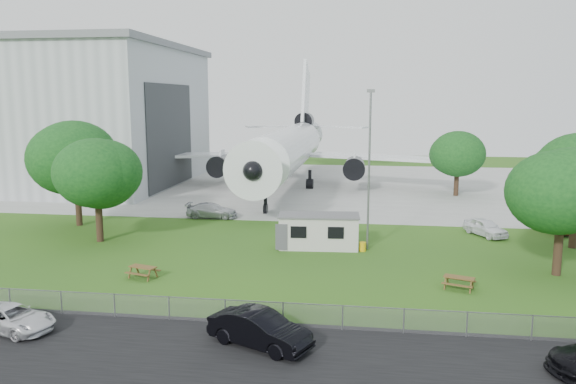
# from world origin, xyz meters

# --- Properties ---
(ground) EXTENTS (160.00, 160.00, 0.00)m
(ground) POSITION_xyz_m (0.00, 0.00, 0.00)
(ground) COLOR #3C701C
(asphalt_strip) EXTENTS (120.00, 8.00, 0.02)m
(asphalt_strip) POSITION_xyz_m (0.00, -13.00, 0.01)
(asphalt_strip) COLOR black
(asphalt_strip) RESTS_ON ground
(concrete_apron) EXTENTS (120.00, 46.00, 0.03)m
(concrete_apron) POSITION_xyz_m (0.00, 38.00, 0.01)
(concrete_apron) COLOR #B7B7B2
(concrete_apron) RESTS_ON ground
(hangar) EXTENTS (43.00, 31.00, 18.55)m
(hangar) POSITION_xyz_m (-37.97, 36.00, 9.41)
(hangar) COLOR #B2B7BC
(hangar) RESTS_ON ground
(airliner) EXTENTS (46.36, 47.73, 17.69)m
(airliner) POSITION_xyz_m (-2.00, 35.86, 5.27)
(airliner) COLOR white
(airliner) RESTS_ON ground
(site_cabin) EXTENTS (6.83, 3.10, 2.62)m
(site_cabin) POSITION_xyz_m (4.47, 6.08, 1.31)
(site_cabin) COLOR beige
(site_cabin) RESTS_ON ground
(picnic_west) EXTENTS (2.15, 1.95, 0.76)m
(picnic_west) POSITION_xyz_m (-6.13, -2.97, 0.00)
(picnic_west) COLOR brown
(picnic_west) RESTS_ON ground
(picnic_east) EXTENTS (2.20, 2.02, 0.76)m
(picnic_east) POSITION_xyz_m (13.73, -2.34, 0.00)
(picnic_east) COLOR brown
(picnic_east) RESTS_ON ground
(fence) EXTENTS (58.00, 0.04, 1.30)m
(fence) POSITION_xyz_m (0.00, -9.50, 0.00)
(fence) COLOR gray
(fence) RESTS_ON ground
(lamp_mast) EXTENTS (0.16, 0.16, 12.00)m
(lamp_mast) POSITION_xyz_m (8.20, 6.20, 6.00)
(lamp_mast) COLOR slate
(lamp_mast) RESTS_ON ground
(tree_west_big) EXTENTS (7.97, 7.97, 9.80)m
(tree_west_big) POSITION_xyz_m (-17.88, 10.78, 5.80)
(tree_west_big) COLOR #382619
(tree_west_big) RESTS_ON ground
(tree_west_small) EXTENTS (6.59, 6.59, 8.64)m
(tree_west_small) POSITION_xyz_m (-13.27, 5.53, 5.34)
(tree_west_small) COLOR #382619
(tree_west_small) RESTS_ON ground
(tree_east_front) EXTENTS (6.35, 6.35, 8.73)m
(tree_east_front) POSITION_xyz_m (20.51, 1.41, 5.54)
(tree_east_front) COLOR #382619
(tree_east_front) RESTS_ON ground
(tree_far_apron) EXTENTS (6.62, 6.62, 8.02)m
(tree_far_apron) POSITION_xyz_m (18.61, 31.81, 4.70)
(tree_far_apron) COLOR #382619
(tree_far_apron) RESTS_ON ground
(car_centre_sedan) EXTENTS (5.31, 3.71, 1.66)m
(car_centre_sedan) POSITION_xyz_m (3.27, -11.91, 0.83)
(car_centre_sedan) COLOR black
(car_centre_sedan) RESTS_ON ground
(car_west_estate) EXTENTS (4.97, 3.23, 1.27)m
(car_west_estate) POSITION_xyz_m (-9.29, -11.86, 0.64)
(car_west_estate) COLOR silver
(car_west_estate) RESTS_ON ground
(car_ne_hatch) EXTENTS (3.56, 4.55, 1.45)m
(car_ne_hatch) POSITION_xyz_m (18.03, 11.79, 0.73)
(car_ne_hatch) COLOR white
(car_ne_hatch) RESTS_ON ground
(car_ne_sedan) EXTENTS (2.21, 4.52, 1.42)m
(car_ne_sedan) POSITION_xyz_m (24.56, 14.11, 0.71)
(car_ne_sedan) COLOR maroon
(car_ne_sedan) RESTS_ON ground
(car_apron_van) EXTENTS (4.96, 2.06, 1.43)m
(car_apron_van) POSITION_xyz_m (-6.76, 15.60, 0.72)
(car_apron_van) COLOR silver
(car_apron_van) RESTS_ON ground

